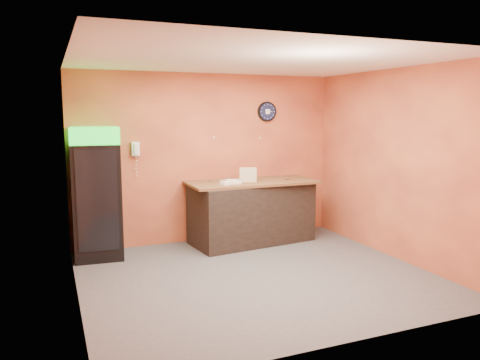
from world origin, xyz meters
TOP-DOWN VIEW (x-y plane):
  - floor at (0.00, 0.00)m, footprint 4.50×4.50m
  - back_wall at (0.00, 2.00)m, footprint 4.50×0.02m
  - left_wall at (-2.25, 0.00)m, footprint 0.02×4.00m
  - right_wall at (2.25, 0.00)m, footprint 0.02×4.00m
  - ceiling at (0.00, 0.00)m, footprint 4.50×4.00m
  - beverage_cooler at (-1.85, 1.61)m, footprint 0.74×0.75m
  - prep_counter at (0.61, 1.56)m, footprint 2.08×1.11m
  - wall_clock at (1.08, 1.97)m, footprint 0.34×0.06m
  - wall_phone at (-1.22, 1.95)m, footprint 0.12×0.10m
  - butcher_paper at (0.61, 1.56)m, footprint 2.13×0.97m
  - sub_roll_stack at (0.51, 1.48)m, footprint 0.29×0.18m
  - wrapped_sandwich_left at (0.13, 1.37)m, footprint 0.32×0.22m
  - wrapped_sandwich_mid at (0.19, 1.37)m, footprint 0.30×0.19m
  - wrapped_sandwich_right at (0.28, 1.57)m, footprint 0.29×0.12m
  - kitchen_tool at (0.26, 1.72)m, footprint 0.06×0.06m

SIDE VIEW (x-z plane):
  - floor at x=0.00m, z-range 0.00..0.00m
  - prep_counter at x=0.61m, z-range 0.00..1.00m
  - beverage_cooler at x=-1.85m, z-range -0.02..1.93m
  - butcher_paper at x=0.61m, z-range 1.00..1.04m
  - wrapped_sandwich_mid at x=0.19m, z-range 1.04..1.08m
  - wrapped_sandwich_right at x=0.28m, z-range 1.04..1.08m
  - wrapped_sandwich_left at x=0.13m, z-range 1.04..1.08m
  - kitchen_tool at x=0.26m, z-range 1.04..1.10m
  - sub_roll_stack at x=0.51m, z-range 1.04..1.27m
  - back_wall at x=0.00m, z-range 0.00..2.80m
  - left_wall at x=-2.25m, z-range 0.00..2.80m
  - right_wall at x=2.25m, z-range 0.00..2.80m
  - wall_phone at x=-1.22m, z-range 1.48..1.70m
  - wall_clock at x=1.08m, z-range 2.00..2.35m
  - ceiling at x=0.00m, z-range 2.79..2.81m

